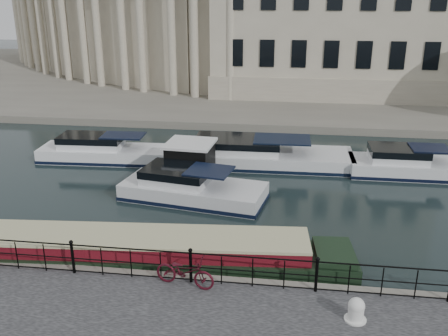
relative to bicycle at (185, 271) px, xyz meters
The scene contains 9 objects.
ground_plane 2.73m from the bicycle, 86.79° to the left, with size 160.00×160.00×0.00m, color black.
far_bank 41.51m from the bicycle, 89.81° to the left, with size 120.00×42.00×0.55m, color #6B665B.
railing 0.32m from the bicycle, 61.09° to the left, with size 24.14×0.14×1.22m.
civic_building 37.70m from the bicycle, 91.32° to the left, with size 53.55×31.84×16.85m.
bicycle is the anchor object (origin of this frame).
mooring_bollard 5.34m from the bicycle, 11.54° to the right, with size 0.64×0.64×0.72m.
narrowboat 3.40m from the bicycle, 144.63° to the left, with size 16.90×3.57×1.61m.
harbour_hut 10.77m from the bicycle, 100.50° to the left, with size 3.46×2.96×2.20m.
cabin_cruisers 12.33m from the bicycle, 88.15° to the left, with size 24.58×9.14×1.99m.
Camera 1 is at (2.98, -16.02, 9.54)m, focal length 40.00 mm.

